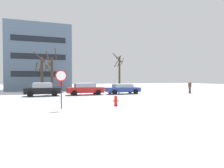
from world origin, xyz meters
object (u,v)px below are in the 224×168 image
Objects in this scene: fire_hydrant at (116,100)px; pedestrian_crossing at (190,86)px; parked_car_black at (42,89)px; parked_car_red at (85,89)px; stop_sign at (61,82)px; parked_car_blue at (123,89)px.

fire_hydrant is 16.38m from pedestrian_crossing.
parked_car_black is 0.88× the size of parked_car_red.
parked_car_black reaches higher than fire_hydrant.
fire_hydrant is at bearing 1.82° from stop_sign.
stop_sign is at bearing -178.18° from fire_hydrant.
stop_sign is 11.79m from parked_car_red.
stop_sign is 0.58× the size of parked_car_red.
parked_car_black reaches higher than parked_car_blue.
stop_sign is at bearing -129.91° from parked_car_blue.
parked_car_black is at bearing 172.57° from pedestrian_crossing.
pedestrian_crossing reaches higher than parked_car_blue.
parked_car_red is 2.69× the size of pedestrian_crossing.
pedestrian_crossing reaches higher than parked_car_black.
parked_car_blue reaches higher than fire_hydrant.
parked_car_blue is at bearing 50.09° from stop_sign.
stop_sign reaches higher than pedestrian_crossing.
stop_sign is 4.19m from fire_hydrant.
stop_sign reaches higher than fire_hydrant.
pedestrian_crossing is at bearing 25.29° from stop_sign.
parked_car_red is at bearing 89.51° from fire_hydrant.
parked_car_black is at bearing 114.38° from fire_hydrant.
parked_car_blue is at bearing -2.45° from parked_car_red.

